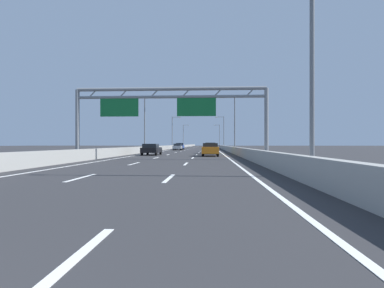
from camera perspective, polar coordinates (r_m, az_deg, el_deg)
name	(u,v)px	position (r m, az deg, el deg)	size (l,w,h in m)	color
ground_plane	(199,148)	(100.06, 1.21, -0.74)	(260.00, 260.00, 0.00)	#2D2D30
lane_dash_left_1	(81,178)	(13.60, -19.50, -5.79)	(0.16, 3.00, 0.01)	white
lane_dash_left_2	(134,164)	(22.16, -10.47, -3.53)	(0.16, 3.00, 0.01)	white
lane_dash_left_3	(156,158)	(30.96, -6.54, -2.51)	(0.16, 3.00, 0.01)	white
lane_dash_left_4	(168,155)	(39.85, -4.35, -1.94)	(0.16, 3.00, 0.01)	white
lane_dash_left_5	(176,153)	(48.79, -2.97, -1.57)	(0.16, 3.00, 0.01)	white
lane_dash_left_6	(181,151)	(57.74, -2.01, -1.32)	(0.16, 3.00, 0.01)	white
lane_dash_left_7	(185,150)	(66.71, -1.31, -1.14)	(0.16, 3.00, 0.01)	white
lane_dash_left_8	(188,149)	(75.68, -0.78, -1.00)	(0.16, 3.00, 0.01)	white
lane_dash_left_9	(190,149)	(84.66, -0.36, -0.88)	(0.16, 3.00, 0.01)	white
lane_dash_left_10	(192,148)	(93.64, -0.02, -0.79)	(0.16, 3.00, 0.01)	white
lane_dash_left_11	(193,148)	(102.63, 0.26, -0.72)	(0.16, 3.00, 0.01)	white
lane_dash_left_12	(195,148)	(111.62, 0.49, -0.66)	(0.16, 3.00, 0.01)	white
lane_dash_left_13	(196,147)	(120.61, 0.69, -0.61)	(0.16, 3.00, 0.01)	white
lane_dash_left_14	(197,147)	(129.60, 0.86, -0.56)	(0.16, 3.00, 0.01)	white
lane_dash_left_15	(198,147)	(138.59, 1.01, -0.52)	(0.16, 3.00, 0.01)	white
lane_dash_left_16	(198,147)	(147.59, 1.15, -0.49)	(0.16, 3.00, 0.01)	white
lane_dash_left_17	(199,146)	(156.58, 1.26, -0.45)	(0.16, 3.00, 0.01)	white
lane_dash_right_0	(67,265)	(4.09, -21.68, -19.75)	(0.16, 3.00, 0.01)	white
lane_dash_right_1	(169,178)	(12.67, -4.20, -6.22)	(0.16, 3.00, 0.01)	white
lane_dash_right_2	(186,164)	(21.59, -1.13, -3.62)	(0.16, 3.00, 0.01)	white
lane_dash_right_3	(193,158)	(30.56, 0.14, -2.54)	(0.16, 3.00, 0.01)	white
lane_dash_right_4	(197,155)	(39.55, 0.83, -1.95)	(0.16, 3.00, 0.01)	white
lane_dash_right_5	(199,153)	(48.53, 1.26, -1.58)	(0.16, 3.00, 0.01)	white
lane_dash_right_6	(201,151)	(57.53, 1.56, -1.33)	(0.16, 3.00, 0.01)	white
lane_dash_right_7	(202,150)	(66.52, 1.78, -1.14)	(0.16, 3.00, 0.01)	white
lane_dash_right_8	(203,149)	(75.52, 1.94, -1.00)	(0.16, 3.00, 0.01)	white
lane_dash_right_9	(203,149)	(84.51, 2.08, -0.89)	(0.16, 3.00, 0.01)	white
lane_dash_right_10	(204,148)	(93.51, 2.18, -0.80)	(0.16, 3.00, 0.01)	white
lane_dash_right_11	(204,148)	(102.51, 2.27, -0.72)	(0.16, 3.00, 0.01)	white
lane_dash_right_12	(205,148)	(111.51, 2.34, -0.66)	(0.16, 3.00, 0.01)	white
lane_dash_right_13	(205,147)	(120.51, 2.40, -0.61)	(0.16, 3.00, 0.01)	white
lane_dash_right_14	(205,147)	(129.51, 2.46, -0.56)	(0.16, 3.00, 0.01)	white
lane_dash_right_15	(206,147)	(138.50, 2.50, -0.52)	(0.16, 3.00, 0.01)	white
lane_dash_right_16	(206,147)	(147.50, 2.54, -0.49)	(0.16, 3.00, 0.01)	white
lane_dash_right_17	(206,146)	(156.50, 2.58, -0.45)	(0.16, 3.00, 0.01)	white
edge_line_left	(179,149)	(88.42, -2.45, -0.84)	(0.16, 176.00, 0.01)	white
edge_line_right	(216,149)	(88.02, 4.37, -0.85)	(0.16, 176.00, 0.01)	white
barrier_left	(180,146)	(110.47, -2.19, -0.42)	(0.45, 220.00, 0.95)	#9E9E99
barrier_right	(219,146)	(110.05, 4.99, -0.42)	(0.45, 220.00, 0.95)	#9E9E99
sign_gantry	(167,104)	(27.83, -4.47, 7.17)	(17.02, 0.36, 6.36)	gray
streetlamp_right_near	(306,48)	(14.53, 20.03, 16.06)	(2.58, 0.28, 9.50)	slate
streetlamp_left_mid	(146,120)	(54.68, -8.34, 4.25)	(2.58, 0.28, 9.50)	slate
streetlamp_right_mid	(233,120)	(53.74, 7.51, 4.33)	(2.58, 0.28, 9.50)	slate
streetlamp_left_far	(173,130)	(94.22, -3.47, 2.49)	(2.58, 0.28, 9.50)	slate
streetlamp_right_far	(223,130)	(93.68, 5.65, 2.50)	(2.58, 0.28, 9.50)	slate
streetlamp_left_distant	(184,134)	(134.08, -1.49, 1.76)	(2.58, 0.28, 9.50)	slate
streetlamp_right_distant	(219,134)	(133.70, 4.91, 1.77)	(2.58, 0.28, 9.50)	slate
white_car	(210,147)	(52.82, 3.36, -0.59)	(1.87, 4.50, 1.57)	silver
red_car	(210,146)	(103.76, 3.33, -0.29)	(1.71, 4.32, 1.52)	red
blue_car	(180,146)	(75.46, -2.21, -0.39)	(1.83, 4.49, 1.57)	#2347AD
orange_car	(210,149)	(35.27, 3.34, -0.98)	(1.85, 4.14, 1.46)	orange
silver_car	(178,147)	(68.15, -2.64, -0.51)	(1.77, 4.16, 1.41)	#A8ADB2
yellow_car	(210,148)	(42.91, 3.27, -0.79)	(1.84, 4.43, 1.47)	yellow
black_car	(151,149)	(38.73, -7.36, -0.93)	(1.89, 4.54, 1.38)	black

